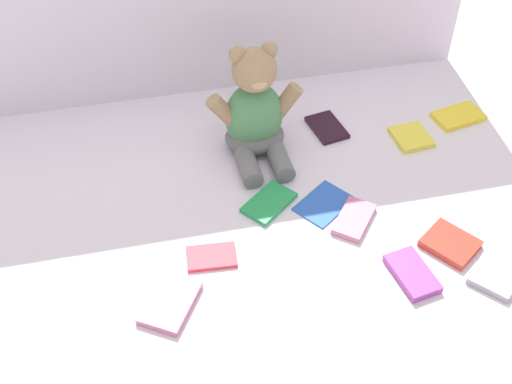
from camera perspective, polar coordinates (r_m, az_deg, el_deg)
name	(u,v)px	position (r m, az deg, el deg)	size (l,w,h in m)	color
ground_plane	(238,194)	(1.62, -1.55, -0.19)	(3.20, 3.20, 0.00)	silver
teddy_bear	(255,114)	(1.68, -0.09, 6.68)	(0.25, 0.22, 0.30)	#4C8C59
book_case_0	(412,274)	(1.49, 13.16, -6.79)	(0.07, 0.13, 0.02)	#983C97
book_case_1	(458,116)	(1.92, 16.85, 6.20)	(0.08, 0.13, 0.01)	yellow
book_case_2	(324,203)	(1.60, 5.80, -0.96)	(0.09, 0.13, 0.01)	blue
book_case_3	(211,257)	(1.49, -3.81, -5.53)	(0.07, 0.11, 0.01)	#DA3744
book_case_4	(450,244)	(1.57, 16.22, -4.25)	(0.10, 0.11, 0.02)	#BE3729
book_case_5	(411,137)	(1.82, 13.07, 4.57)	(0.10, 0.09, 0.01)	yellow
book_case_6	(354,219)	(1.57, 8.34, -2.31)	(0.07, 0.12, 0.02)	#C06E94
book_case_7	(269,203)	(1.59, 1.10, -0.92)	(0.08, 0.13, 0.01)	#23934E
book_case_8	(170,303)	(1.42, -7.34, -9.35)	(0.09, 0.13, 0.02)	#BD678E
book_case_9	(497,273)	(1.54, 19.85, -6.53)	(0.09, 0.12, 0.02)	#9791A3
book_case_10	(327,127)	(1.81, 6.05, 5.49)	(0.08, 0.12, 0.01)	black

